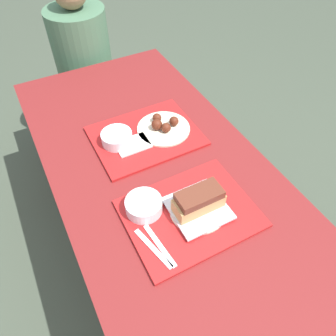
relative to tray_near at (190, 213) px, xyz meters
The scene contains 14 objects.
ground_plane 0.75m from the tray_near, 88.26° to the left, with size 12.00×12.00×0.00m, color #424C3D.
picnic_table 0.20m from the tray_near, 88.26° to the left, with size 0.78×1.76×0.72m.
picnic_bench_far 1.33m from the tray_near, 89.75° to the left, with size 0.74×0.28×0.46m.
tray_near is the anchor object (origin of this frame).
tray_far 0.42m from the tray_near, 85.51° to the left, with size 0.43×0.33×0.01m.
bowl_coleslaw_near 0.16m from the tray_near, 147.95° to the left, with size 0.12×0.12×0.05m.
brisket_sandwich_plate 0.05m from the tray_near, ahead, with size 0.19×0.19×0.10m.
plastic_fork_near 0.18m from the tray_near, 159.30° to the right, with size 0.06×0.17×0.00m.
plastic_knife_near 0.16m from the tray_near, 156.48° to the right, with size 0.03×0.17×0.00m.
condiment_packet 0.08m from the tray_near, 93.32° to the left, with size 0.04×0.03×0.01m.
bowl_coleslaw_far 0.44m from the tray_near, 101.34° to the left, with size 0.12×0.12×0.05m.
wings_plate_far 0.43m from the tray_near, 74.70° to the left, with size 0.22×0.22×0.05m.
napkin_far 0.39m from the tray_near, 95.92° to the left, with size 0.13×0.09×0.01m.
person_seated_across 1.28m from the tray_near, 88.68° to the left, with size 0.33×0.33×0.64m.
Camera 1 is at (-0.36, -0.70, 1.64)m, focal length 35.00 mm.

